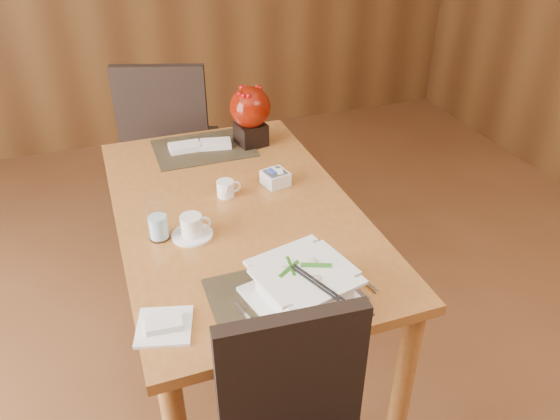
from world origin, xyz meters
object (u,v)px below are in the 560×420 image
object	(u,v)px
dining_table	(237,228)
sugar_caddy	(275,178)
berry_decor	(250,113)
bread_plate	(164,327)
coffee_cup	(192,228)
soup_setting	(304,287)
creamer_jug	(226,189)
water_glass	(157,218)
far_chair	(170,139)

from	to	relation	value
dining_table	sugar_caddy	xyz separation A→B (m)	(0.21, 0.12, 0.13)
sugar_caddy	berry_decor	xyz separation A→B (m)	(0.02, 0.40, 0.13)
bread_plate	berry_decor	bearing A→B (deg)	61.13
berry_decor	coffee_cup	bearing A→B (deg)	-122.89
soup_setting	sugar_caddy	size ratio (longest dim) A/B	3.73
bread_plate	sugar_caddy	bearing A→B (deg)	49.57
coffee_cup	sugar_caddy	size ratio (longest dim) A/B	1.53
dining_table	creamer_jug	distance (m)	0.17
soup_setting	sugar_caddy	world-z (taller)	soup_setting
soup_setting	bread_plate	xyz separation A→B (m)	(-0.42, 0.03, -0.05)
dining_table	coffee_cup	size ratio (longest dim) A/B	10.14
water_glass	creamer_jug	distance (m)	0.37
soup_setting	bread_plate	distance (m)	0.42
coffee_cup	far_chair	xyz separation A→B (m)	(0.11, 1.19, -0.20)
creamer_jug	sugar_caddy	size ratio (longest dim) A/B	0.94
creamer_jug	bread_plate	bearing A→B (deg)	-115.28
bread_plate	coffee_cup	bearing A→B (deg)	67.94
coffee_cup	creamer_jug	size ratio (longest dim) A/B	1.64
berry_decor	creamer_jug	bearing A→B (deg)	-119.34
creamer_jug	berry_decor	bearing A→B (deg)	63.95
bread_plate	far_chair	size ratio (longest dim) A/B	0.15
soup_setting	far_chair	world-z (taller)	far_chair
dining_table	coffee_cup	distance (m)	0.27
soup_setting	dining_table	bearing A→B (deg)	81.59
coffee_cup	creamer_jug	xyz separation A→B (m)	(0.19, 0.23, -0.00)
water_glass	coffee_cup	bearing A→B (deg)	-13.10
far_chair	soup_setting	bearing A→B (deg)	112.67
dining_table	sugar_caddy	distance (m)	0.27
soup_setting	far_chair	distance (m)	1.66
water_glass	berry_decor	world-z (taller)	berry_decor
dining_table	berry_decor	bearing A→B (deg)	66.76
soup_setting	coffee_cup	size ratio (longest dim) A/B	2.43
dining_table	soup_setting	xyz separation A→B (m)	(0.05, -0.59, 0.16)
bread_plate	far_chair	bearing A→B (deg)	80.08
coffee_cup	water_glass	distance (m)	0.12
dining_table	sugar_caddy	world-z (taller)	sugar_caddy
creamer_jug	far_chair	xyz separation A→B (m)	(-0.08, 0.95, -0.19)
water_glass	soup_setting	bearing A→B (deg)	-53.52
sugar_caddy	bread_plate	world-z (taller)	sugar_caddy
berry_decor	far_chair	distance (m)	0.70
coffee_cup	berry_decor	world-z (taller)	berry_decor
water_glass	bread_plate	xyz separation A→B (m)	(-0.06, -0.45, -0.08)
water_glass	berry_decor	bearing A→B (deg)	49.55
far_chair	bread_plate	bearing A→B (deg)	98.02
dining_table	creamer_jug	world-z (taller)	creamer_jug
coffee_cup	far_chair	world-z (taller)	far_chair
dining_table	water_glass	xyz separation A→B (m)	(-0.31, -0.10, 0.18)
coffee_cup	dining_table	bearing A→B (deg)	33.28
dining_table	creamer_jug	size ratio (longest dim) A/B	16.62
dining_table	far_chair	bearing A→B (deg)	94.77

